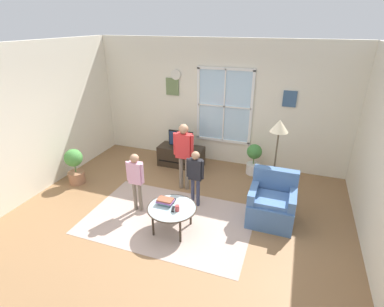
# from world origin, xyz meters

# --- Properties ---
(ground_plane) EXTENTS (6.50, 6.01, 0.02)m
(ground_plane) POSITION_xyz_m (0.00, 0.00, -0.01)
(ground_plane) COLOR olive
(back_wall) EXTENTS (5.90, 0.17, 2.87)m
(back_wall) POSITION_xyz_m (0.00, 2.76, 1.44)
(back_wall) COLOR silver
(back_wall) RESTS_ON ground_plane
(side_wall_left) EXTENTS (0.12, 5.41, 2.87)m
(side_wall_left) POSITION_xyz_m (-3.01, 0.00, 1.44)
(side_wall_left) COLOR silver
(side_wall_left) RESTS_ON ground_plane
(area_rug) EXTENTS (2.86, 1.85, 0.01)m
(area_rug) POSITION_xyz_m (-0.12, 0.06, 0.00)
(area_rug) COLOR tan
(area_rug) RESTS_ON ground_plane
(tv_stand) EXTENTS (1.06, 0.48, 0.48)m
(tv_stand) POSITION_xyz_m (-0.71, 2.13, 0.24)
(tv_stand) COLOR #2D2319
(tv_stand) RESTS_ON ground_plane
(television) EXTENTS (0.59, 0.08, 0.40)m
(television) POSITION_xyz_m (-0.71, 2.12, 0.69)
(television) COLOR #4C4C4C
(television) RESTS_ON tv_stand
(armchair) EXTENTS (0.76, 0.74, 0.87)m
(armchair) POSITION_xyz_m (1.55, 0.67, 0.33)
(armchair) COLOR #476B9E
(armchair) RESTS_ON ground_plane
(coffee_table) EXTENTS (0.81, 0.81, 0.44)m
(coffee_table) POSITION_xyz_m (0.05, -0.17, 0.41)
(coffee_table) COLOR #99B2B7
(coffee_table) RESTS_ON ground_plane
(book_stack) EXTENTS (0.27, 0.18, 0.10)m
(book_stack) POSITION_xyz_m (-0.08, -0.12, 0.49)
(book_stack) COLOR slate
(book_stack) RESTS_ON coffee_table
(cup) EXTENTS (0.07, 0.07, 0.10)m
(cup) POSITION_xyz_m (0.17, -0.23, 0.49)
(cup) COLOR #BF3F3F
(cup) RESTS_ON coffee_table
(remote_near_books) EXTENTS (0.05, 0.14, 0.02)m
(remote_near_books) POSITION_xyz_m (0.01, 0.00, 0.45)
(remote_near_books) COLOR black
(remote_near_books) RESTS_ON coffee_table
(remote_near_cup) EXTENTS (0.07, 0.15, 0.02)m
(remote_near_cup) POSITION_xyz_m (0.09, -0.22, 0.45)
(remote_near_cup) COLOR black
(remote_near_cup) RESTS_ON coffee_table
(person_black_shirt) EXTENTS (0.33, 0.15, 1.10)m
(person_black_shirt) POSITION_xyz_m (0.17, 0.65, 0.69)
(person_black_shirt) COLOR #333851
(person_black_shirt) RESTS_ON ground_plane
(person_pink_shirt) EXTENTS (0.34, 0.15, 1.13)m
(person_pink_shirt) POSITION_xyz_m (-0.76, 0.14, 0.71)
(person_pink_shirt) COLOR #726656
(person_pink_shirt) RESTS_ON ground_plane
(person_red_shirt) EXTENTS (0.42, 0.19, 1.40)m
(person_red_shirt) POSITION_xyz_m (-0.25, 1.15, 0.88)
(person_red_shirt) COLOR #726656
(person_red_shirt) RESTS_ON ground_plane
(potted_plant_by_window) EXTENTS (0.33, 0.33, 0.71)m
(potted_plant_by_window) POSITION_xyz_m (0.98, 2.29, 0.38)
(potted_plant_by_window) COLOR silver
(potted_plant_by_window) RESTS_ON ground_plane
(potted_plant_corner) EXTENTS (0.37, 0.37, 0.77)m
(potted_plant_corner) POSITION_xyz_m (-2.50, 0.59, 0.42)
(potted_plant_corner) COLOR #9E6B4C
(potted_plant_corner) RESTS_ON ground_plane
(floor_lamp) EXTENTS (0.32, 0.32, 1.63)m
(floor_lamp) POSITION_xyz_m (1.49, 1.30, 1.36)
(floor_lamp) COLOR black
(floor_lamp) RESTS_ON ground_plane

